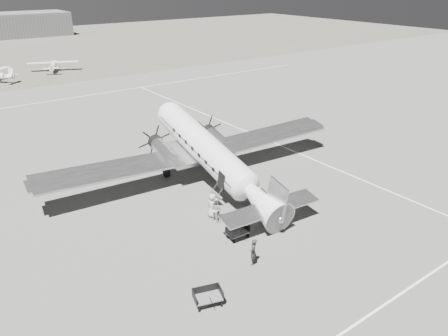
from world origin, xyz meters
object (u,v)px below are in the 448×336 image
(dc3_airliner, at_px, (210,155))
(passenger, at_px, (212,206))
(baggage_cart_far, at_px, (208,297))
(ground_crew, at_px, (253,252))
(light_plane_right, at_px, (53,66))
(ramp_agent, at_px, (216,209))
(baggage_cart_near, at_px, (238,232))

(dc3_airliner, height_order, passenger, dc3_airliner)
(baggage_cart_far, relative_size, ground_crew, 0.93)
(light_plane_right, xyz_separation_m, baggage_cart_far, (-12.52, -69.54, -0.50))
(passenger, bearing_deg, baggage_cart_far, 127.66)
(dc3_airliner, height_order, ramp_agent, dc3_airliner)
(ground_crew, bearing_deg, baggage_cart_near, -150.59)
(dc3_airliner, relative_size, passenger, 15.03)
(baggage_cart_far, distance_m, ramp_agent, 9.01)
(baggage_cart_far, height_order, ramp_agent, ramp_agent)
(dc3_airliner, bearing_deg, baggage_cart_far, -120.84)
(light_plane_right, xyz_separation_m, passenger, (-6.91, -61.94, -0.01))
(baggage_cart_far, bearing_deg, passenger, 70.57)
(baggage_cart_far, distance_m, passenger, 9.46)
(baggage_cart_near, relative_size, baggage_cart_far, 0.96)
(dc3_airliner, distance_m, ground_crew, 11.96)
(light_plane_right, relative_size, ground_crew, 5.25)
(baggage_cart_far, distance_m, ground_crew, 4.55)
(light_plane_right, bearing_deg, baggage_cart_far, -78.46)
(baggage_cart_near, xyz_separation_m, baggage_cart_far, (-5.36, -4.23, 0.02))
(ground_crew, xyz_separation_m, passenger, (1.29, 6.24, 0.06))
(light_plane_right, height_order, passenger, light_plane_right)
(light_plane_right, height_order, baggage_cart_far, light_plane_right)
(light_plane_right, distance_m, ground_crew, 68.67)
(passenger, bearing_deg, baggage_cart_near, 159.81)
(ground_crew, distance_m, passenger, 6.37)
(dc3_airliner, xyz_separation_m, passenger, (-3.07, -4.74, -1.76))
(dc3_airliner, relative_size, ground_crew, 16.14)
(ramp_agent, bearing_deg, baggage_cart_near, 173.04)
(baggage_cart_near, xyz_separation_m, ground_crew, (-1.04, -2.88, 0.44))
(baggage_cart_far, relative_size, ramp_agent, 0.90)
(light_plane_right, distance_m, ramp_agent, 62.86)
(light_plane_right, height_order, ground_crew, light_plane_right)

